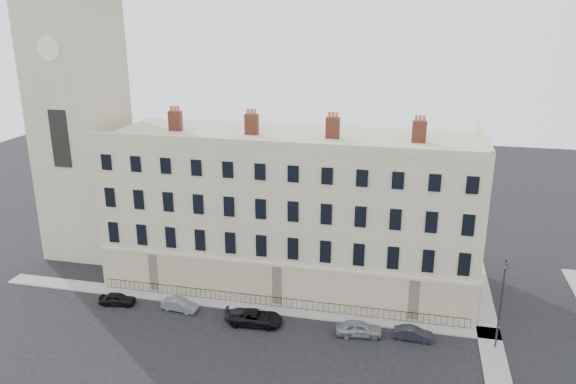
{
  "coord_description": "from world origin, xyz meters",
  "views": [
    {
      "loc": [
        5.54,
        -40.01,
        26.52
      ],
      "look_at": [
        -5.89,
        10.0,
        9.96
      ],
      "focal_mm": 35.0,
      "sensor_mm": 36.0,
      "label": 1
    }
  ],
  "objects_px": {
    "car_d": "(256,318)",
    "car_e": "(359,328)",
    "car_c": "(246,316)",
    "car_b": "(180,305)",
    "streetlamp": "(501,300)",
    "car_f": "(413,334)",
    "car_a": "(117,299)"
  },
  "relations": [
    {
      "from": "car_b",
      "to": "car_f",
      "type": "xyz_separation_m",
      "value": [
        21.24,
        -0.15,
        -0.02
      ]
    },
    {
      "from": "car_d",
      "to": "streetlamp",
      "type": "height_order",
      "value": "streetlamp"
    },
    {
      "from": "car_e",
      "to": "car_f",
      "type": "xyz_separation_m",
      "value": [
        4.54,
        0.41,
        -0.13
      ]
    },
    {
      "from": "streetlamp",
      "to": "car_d",
      "type": "bearing_deg",
      "value": 170.52
    },
    {
      "from": "car_a",
      "to": "car_d",
      "type": "height_order",
      "value": "car_d"
    },
    {
      "from": "car_e",
      "to": "car_f",
      "type": "bearing_deg",
      "value": -93.02
    },
    {
      "from": "car_a",
      "to": "car_b",
      "type": "relative_size",
      "value": 0.99
    },
    {
      "from": "car_c",
      "to": "car_e",
      "type": "distance_m",
      "value": 10.16
    },
    {
      "from": "car_f",
      "to": "car_b",
      "type": "bearing_deg",
      "value": 92.13
    },
    {
      "from": "car_a",
      "to": "streetlamp",
      "type": "relative_size",
      "value": 0.42
    },
    {
      "from": "car_d",
      "to": "car_e",
      "type": "xyz_separation_m",
      "value": [
        9.12,
        0.22,
        0.02
      ]
    },
    {
      "from": "car_a",
      "to": "car_d",
      "type": "distance_m",
      "value": 13.78
    },
    {
      "from": "car_a",
      "to": "car_e",
      "type": "bearing_deg",
      "value": -98.98
    },
    {
      "from": "car_c",
      "to": "streetlamp",
      "type": "bearing_deg",
      "value": -93.32
    },
    {
      "from": "car_b",
      "to": "car_f",
      "type": "relative_size",
      "value": 1.04
    },
    {
      "from": "streetlamp",
      "to": "car_a",
      "type": "bearing_deg",
      "value": 168.91
    },
    {
      "from": "car_c",
      "to": "car_f",
      "type": "xyz_separation_m",
      "value": [
        14.7,
        0.34,
        -0.0
      ]
    },
    {
      "from": "car_c",
      "to": "car_d",
      "type": "relative_size",
      "value": 0.8
    },
    {
      "from": "car_e",
      "to": "streetlamp",
      "type": "bearing_deg",
      "value": -95.65
    },
    {
      "from": "car_d",
      "to": "car_c",
      "type": "bearing_deg",
      "value": 71.07
    },
    {
      "from": "car_b",
      "to": "car_d",
      "type": "xyz_separation_m",
      "value": [
        7.58,
        -0.78,
        0.09
      ]
    },
    {
      "from": "car_d",
      "to": "car_b",
      "type": "bearing_deg",
      "value": 80.85
    },
    {
      "from": "car_f",
      "to": "car_a",
      "type": "bearing_deg",
      "value": 92.86
    },
    {
      "from": "car_f",
      "to": "streetlamp",
      "type": "relative_size",
      "value": 0.41
    },
    {
      "from": "car_b",
      "to": "car_e",
      "type": "relative_size",
      "value": 0.87
    },
    {
      "from": "car_e",
      "to": "streetlamp",
      "type": "relative_size",
      "value": 0.49
    },
    {
      "from": "car_c",
      "to": "streetlamp",
      "type": "height_order",
      "value": "streetlamp"
    },
    {
      "from": "car_b",
      "to": "car_a",
      "type": "bearing_deg",
      "value": 99.13
    },
    {
      "from": "car_d",
      "to": "car_e",
      "type": "relative_size",
      "value": 1.19
    },
    {
      "from": "car_d",
      "to": "car_a",
      "type": "bearing_deg",
      "value": 84.76
    },
    {
      "from": "car_c",
      "to": "car_d",
      "type": "height_order",
      "value": "car_d"
    },
    {
      "from": "car_b",
      "to": "car_e",
      "type": "bearing_deg",
      "value": -85.62
    }
  ]
}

